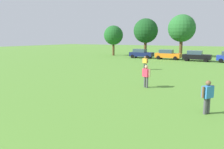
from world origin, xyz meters
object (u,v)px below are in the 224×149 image
Objects in this scene: adult_bystander at (208,94)px; tree_far_right at (182,28)px; bystander_near_trees at (146,74)px; tree_far_left at (113,35)px; tree_center at (146,31)px; parked_car_orange_1 at (168,54)px; bystander_midfield at (145,62)px; parked_car_black_2 at (196,56)px; parked_car_navy_0 at (141,53)px.

adult_bystander is 35.32m from tree_far_right.
tree_far_right reaches higher than bystander_near_trees.
tree_far_left is 6.98m from tree_center.
adult_bystander is at bearing -64.76° from tree_center.
tree_far_right reaches higher than parked_car_orange_1.
bystander_near_trees is at bearing -62.08° from bystander_midfield.
parked_car_orange_1 is at bearing 101.75° from bystander_midfield.
parked_car_orange_1 is 7.84m from tree_far_right.
bystander_near_trees is 22.70m from parked_car_black_2.
tree_far_left is at bearing -112.98° from adult_bystander.
parked_car_navy_0 is at bearing -22.93° from tree_far_left.
tree_far_right reaches higher than tree_center.
tree_far_left reaches higher than bystander_near_trees.
bystander_near_trees is at bearing -67.83° from parked_car_navy_0.
tree_center is at bearing -162.29° from tree_far_right.
parked_car_navy_0 is 5.00m from parked_car_orange_1.
tree_center is 6.92m from tree_far_right.
parked_car_navy_0 and parked_car_black_2 have the same top height.
tree_far_left is 0.83× the size of tree_center.
parked_car_black_2 is at bearing -138.73° from adult_bystander.
bystander_midfield is at bearing -116.72° from adult_bystander.
tree_center is (-0.66, 3.97, 4.25)m from parked_car_navy_0.
bystander_midfield is 0.37× the size of parked_car_navy_0.
parked_car_navy_0 is 0.52× the size of tree_far_right.
tree_far_left is (-13.70, 17.66, 3.31)m from bystander_midfield.
parked_car_orange_1 is 0.57× the size of tree_center.
parked_car_black_2 is at bearing 81.65° from bystander_midfield.
parked_car_orange_1 is 13.42m from tree_far_left.
adult_bystander is 0.39× the size of parked_car_black_2.
adult_bystander is 31.40m from parked_car_navy_0.
parked_car_black_2 is at bearing -60.47° from tree_far_right.
tree_far_right is (-3.72, 29.72, 4.52)m from bystander_near_trees.
bystander_midfield is at bearing 137.71° from bystander_near_trees.
adult_bystander is at bearing -62.76° from parked_car_navy_0.
adult_bystander is 29.32m from parked_car_orange_1.
tree_far_right is at bearing 81.56° from parked_car_orange_1.
parked_car_navy_0 is at bearing -120.91° from adult_bystander.
bystander_near_trees reaches higher than parked_car_navy_0.
adult_bystander is 0.27× the size of tree_far_left.
parked_car_black_2 is 9.34m from tree_far_right.
bystander_near_trees reaches higher than parked_car_orange_1.
parked_car_orange_1 is 0.68× the size of tree_far_left.
parked_car_navy_0 is 9.94m from parked_car_black_2.
parked_car_navy_0 is 1.00× the size of parked_car_black_2.
bystander_near_trees is 0.23× the size of tree_center.
bystander_midfield is 0.21× the size of tree_center.
tree_center is (-10.30, 27.62, 4.09)m from bystander_near_trees.
tree_far_left is (-7.55, 3.19, 3.40)m from parked_car_navy_0.
parked_car_black_2 is (-4.47, 26.97, -0.15)m from adult_bystander.
parked_car_navy_0 is 9.69m from tree_far_right.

